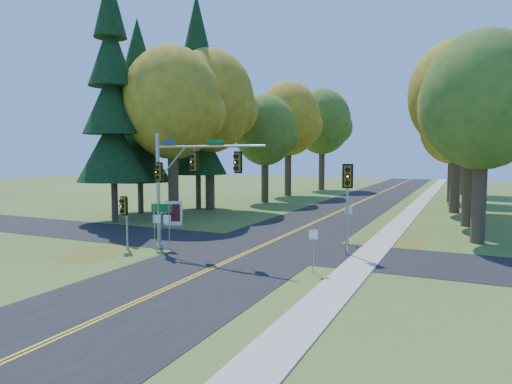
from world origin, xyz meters
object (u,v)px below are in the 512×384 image
at_px(traffic_mast, 182,176).
at_px(route_sign_cluster, 162,216).
at_px(east_signal_pole, 347,186).
at_px(info_kiosk, 174,213).

relative_size(traffic_mast, route_sign_cluster, 2.70).
bearing_deg(route_sign_cluster, east_signal_pole, 1.93).
bearing_deg(traffic_mast, route_sign_cluster, 178.77).
bearing_deg(traffic_mast, east_signal_pole, 25.82).
relative_size(traffic_mast, info_kiosk, 3.94).
bearing_deg(east_signal_pole, route_sign_cluster, -176.97).
height_order(traffic_mast, info_kiosk, traffic_mast).
height_order(traffic_mast, east_signal_pole, traffic_mast).
bearing_deg(info_kiosk, route_sign_cluster, -83.70).
relative_size(traffic_mast, east_signal_pole, 1.47).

